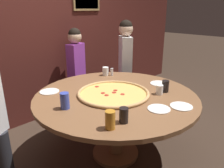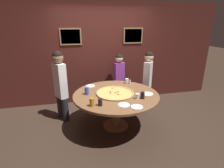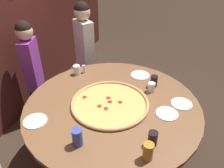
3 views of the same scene
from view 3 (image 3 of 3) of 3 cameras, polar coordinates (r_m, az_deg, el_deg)
The scene contains 16 objects.
ground_plane at distance 2.64m, azimuth 0.09°, elevation -17.81°, with size 24.00×24.00×0.00m, color #38281E.
dining_table at distance 2.19m, azimuth 0.10°, elevation -7.56°, with size 1.69×1.69×0.74m.
giant_pizza at distance 2.10m, azimuth -0.55°, elevation -4.97°, with size 0.75×0.75×0.03m.
drink_cup_beside_pizza at distance 1.71m, azimuth -9.05°, elevation -13.58°, with size 0.08×0.08×0.15m, color #384CB7.
drink_cup_centre_back at distance 1.63m, azimuth 9.39°, elevation -17.00°, with size 0.08×0.08×0.14m, color #BC7A23.
drink_cup_near_right at distance 2.29m, azimuth 10.25°, elevation -0.82°, with size 0.07×0.07×0.10m, color white.
drink_cup_by_shaker at distance 1.73m, azimuth 10.58°, elevation -13.83°, with size 0.07×0.07×0.12m, color black.
drink_cup_far_right at distance 2.58m, azimuth -9.17°, elevation 3.65°, with size 0.08×0.08×0.11m, color white.
drink_cup_far_left at distance 2.37m, azimuth 10.87°, elevation 0.72°, with size 0.08×0.08×0.13m, color black.
white_plate_right_side at distance 2.04m, azimuth -19.41°, elevation -9.08°, with size 0.21×0.21×0.01m, color white.
white_plate_near_front at distance 2.06m, azimuth 14.15°, elevation -7.47°, with size 0.20×0.20×0.01m, color white.
white_plate_left_side at distance 2.21m, azimuth 17.70°, elevation -4.93°, with size 0.20×0.20×0.01m, color white.
white_plate_beside_cup at distance 2.57m, azimuth 7.35°, elevation 2.35°, with size 0.22×0.22×0.01m, color white.
condiment_shaker at distance 2.60m, azimuth -7.36°, elevation 3.91°, with size 0.04×0.04×0.10m.
diner_side_right at distance 3.11m, azimuth -7.17°, elevation 9.46°, with size 0.32×0.36×1.43m.
diner_side_left at distance 2.89m, azimuth -20.18°, elevation 4.30°, with size 0.35×0.22×1.33m.
Camera 3 is at (-1.57, -0.52, 2.05)m, focal length 35.00 mm.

